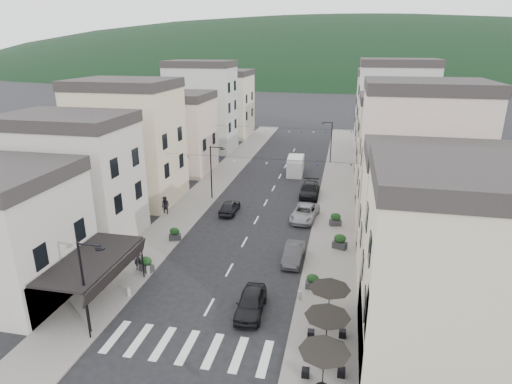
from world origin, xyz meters
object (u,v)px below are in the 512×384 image
(parked_car_d, at_px, (310,190))
(pedestrian_a, at_px, (138,260))
(parked_car_c, at_px, (305,213))
(parked_car_a, at_px, (251,303))
(parked_car_e, at_px, (230,207))
(pedestrian_b, at_px, (165,205))
(parked_car_b, at_px, (293,254))
(delivery_van, at_px, (295,165))

(parked_car_d, xyz_separation_m, pedestrian_a, (-11.16, -19.54, 0.21))
(parked_car_c, height_order, pedestrian_a, pedestrian_a)
(parked_car_a, distance_m, pedestrian_a, 10.09)
(parked_car_d, bearing_deg, parked_car_c, -89.81)
(parked_car_e, height_order, pedestrian_a, pedestrian_a)
(parked_car_a, height_order, parked_car_c, parked_car_a)
(parked_car_d, xyz_separation_m, pedestrian_b, (-13.68, -8.55, 0.29))
(parked_car_a, bearing_deg, pedestrian_a, 157.79)
(pedestrian_b, bearing_deg, parked_car_c, 21.07)
(pedestrian_a, bearing_deg, parked_car_e, 59.21)
(parked_car_b, height_order, parked_car_d, parked_car_d)
(parked_car_c, height_order, parked_car_e, parked_car_c)
(parked_car_c, bearing_deg, parked_car_e, -174.75)
(delivery_van, bearing_deg, parked_car_c, -82.72)
(parked_car_d, relative_size, pedestrian_a, 3.06)
(pedestrian_a, bearing_deg, parked_car_c, 33.35)
(pedestrian_a, xyz_separation_m, pedestrian_b, (-2.52, 10.98, 0.08))
(parked_car_c, xyz_separation_m, pedestrian_b, (-13.80, -1.75, 0.35))
(parked_car_c, distance_m, pedestrian_a, 17.01)
(pedestrian_a, bearing_deg, parked_car_a, -35.15)
(parked_car_a, relative_size, parked_car_d, 0.81)
(parked_car_a, height_order, parked_car_b, parked_car_a)
(pedestrian_b, bearing_deg, pedestrian_a, -63.22)
(parked_car_e, xyz_separation_m, pedestrian_a, (-3.62, -12.88, 0.29))
(parked_car_e, height_order, delivery_van, delivery_van)
(delivery_van, bearing_deg, pedestrian_a, -109.68)
(parked_car_e, distance_m, pedestrian_b, 6.43)
(parked_car_b, height_order, delivery_van, delivery_van)
(parked_car_c, height_order, delivery_van, delivery_van)
(parked_car_a, xyz_separation_m, pedestrian_b, (-12.00, 14.44, 0.32))
(parked_car_c, bearing_deg, delivery_van, 106.60)
(delivery_van, bearing_deg, parked_car_b, -86.37)
(parked_car_e, distance_m, pedestrian_a, 13.38)
(delivery_van, distance_m, pedestrian_b, 20.45)
(delivery_van, relative_size, pedestrian_b, 2.83)
(parked_car_a, xyz_separation_m, parked_car_d, (1.68, 23.00, 0.03))
(parked_car_b, xyz_separation_m, parked_car_e, (-7.66, 8.92, 0.01))
(parked_car_a, relative_size, parked_car_c, 0.84)
(parked_car_a, distance_m, parked_car_e, 17.36)
(parked_car_b, height_order, parked_car_c, parked_car_c)
(parked_car_a, relative_size, parked_car_e, 1.06)
(parked_car_e, bearing_deg, pedestrian_a, 73.99)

